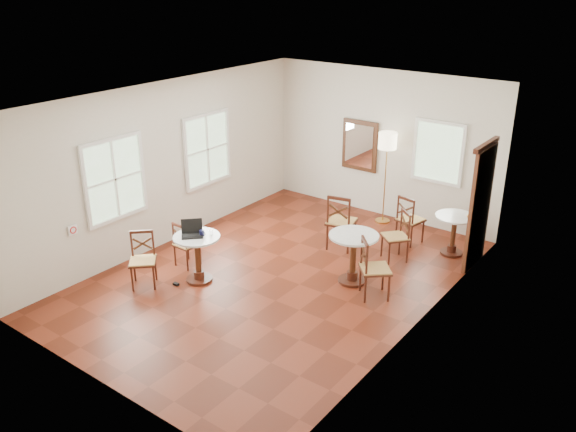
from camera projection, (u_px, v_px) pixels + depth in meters
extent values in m
plane|color=maroon|center=(277.00, 276.00, 9.97)|extent=(7.00, 7.00, 0.00)
cube|color=beige|center=(382.00, 144.00, 11.99)|extent=(5.00, 0.02, 3.00)
cube|color=beige|center=(90.00, 278.00, 6.80)|extent=(5.00, 0.02, 3.00)
cube|color=beige|center=(168.00, 164.00, 10.78)|extent=(0.02, 7.00, 3.00)
cube|color=beige|center=(423.00, 231.00, 8.02)|extent=(0.02, 7.00, 3.00)
cube|color=white|center=(276.00, 98.00, 8.82)|extent=(5.00, 7.00, 0.02)
cube|color=#552B18|center=(480.00, 208.00, 9.99)|extent=(0.06, 0.90, 2.10)
cube|color=#401B10|center=(487.00, 145.00, 9.58)|extent=(0.08, 1.02, 0.08)
sphere|color=#BF8C3F|center=(469.00, 216.00, 9.81)|extent=(0.07, 0.07, 0.07)
cube|color=#462312|center=(360.00, 145.00, 12.28)|extent=(0.80, 0.05, 1.05)
cube|color=white|center=(359.00, 146.00, 12.25)|extent=(0.64, 0.02, 0.88)
cube|color=white|center=(73.00, 230.00, 9.41)|extent=(0.02, 0.16, 0.16)
torus|color=red|center=(73.00, 230.00, 9.41)|extent=(0.02, 0.12, 0.12)
cube|color=white|center=(115.00, 179.00, 9.85)|extent=(0.06, 1.22, 1.42)
cube|color=white|center=(207.00, 149.00, 11.48)|extent=(0.06, 1.22, 1.42)
cube|color=white|center=(438.00, 152.00, 11.29)|extent=(1.02, 0.06, 1.22)
cylinder|color=#401B10|center=(199.00, 279.00, 9.85)|extent=(0.43, 0.43, 0.04)
cylinder|color=#401B10|center=(199.00, 274.00, 9.81)|extent=(0.17, 0.17, 0.13)
cylinder|color=#462312|center=(198.00, 257.00, 9.69)|extent=(0.10, 0.10, 0.65)
cylinder|color=#401B10|center=(197.00, 240.00, 9.57)|extent=(0.15, 0.15, 0.07)
cylinder|color=silver|center=(197.00, 237.00, 9.55)|extent=(0.76, 0.76, 0.03)
cylinder|color=#401B10|center=(352.00, 280.00, 9.81)|extent=(0.46, 0.46, 0.05)
cylinder|color=#401B10|center=(352.00, 275.00, 9.77)|extent=(0.18, 0.18, 0.14)
cylinder|color=#462312|center=(353.00, 257.00, 9.64)|extent=(0.10, 0.10, 0.69)
cylinder|color=#401B10|center=(354.00, 239.00, 9.51)|extent=(0.16, 0.16, 0.07)
cylinder|color=silver|center=(354.00, 236.00, 9.50)|extent=(0.80, 0.80, 0.03)
cylinder|color=#401B10|center=(451.00, 252.00, 10.78)|extent=(0.40, 0.40, 0.04)
cylinder|color=#401B10|center=(452.00, 248.00, 10.74)|extent=(0.16, 0.16, 0.12)
cylinder|color=#462312|center=(453.00, 233.00, 10.63)|extent=(0.09, 0.09, 0.60)
cylinder|color=#401B10|center=(455.00, 219.00, 10.52)|extent=(0.14, 0.14, 0.06)
cylinder|color=silver|center=(455.00, 217.00, 10.50)|extent=(0.70, 0.70, 0.03)
cylinder|color=#401B10|center=(200.00, 254.00, 10.32)|extent=(0.03, 0.03, 0.38)
cylinder|color=#401B10|center=(187.00, 260.00, 10.10)|extent=(0.03, 0.03, 0.38)
cylinder|color=#401B10|center=(188.00, 249.00, 10.50)|extent=(0.03, 0.03, 0.38)
cylinder|color=#401B10|center=(175.00, 255.00, 10.27)|extent=(0.03, 0.03, 0.38)
cube|color=#401B10|center=(187.00, 245.00, 10.22)|extent=(0.38, 0.38, 0.03)
cube|color=#AF8246|center=(187.00, 244.00, 10.22)|extent=(0.37, 0.37, 0.03)
cylinder|color=#401B10|center=(186.00, 239.00, 9.94)|extent=(0.03, 0.03, 0.43)
cylinder|color=#401B10|center=(173.00, 234.00, 10.12)|extent=(0.03, 0.03, 0.43)
cube|color=#401B10|center=(179.00, 226.00, 9.96)|extent=(0.32, 0.04, 0.04)
cube|color=#462312|center=(179.00, 236.00, 10.03)|extent=(0.28, 0.03, 0.19)
cube|color=#462312|center=(179.00, 236.00, 10.03)|extent=(0.28, 0.03, 0.19)
cylinder|color=#401B10|center=(132.00, 279.00, 9.44)|extent=(0.03, 0.03, 0.43)
cylinder|color=#401B10|center=(134.00, 269.00, 9.75)|extent=(0.03, 0.03, 0.43)
cylinder|color=#401B10|center=(154.00, 278.00, 9.48)|extent=(0.03, 0.03, 0.43)
cylinder|color=#401B10|center=(156.00, 268.00, 9.79)|extent=(0.03, 0.03, 0.43)
cube|color=#401B10|center=(143.00, 262.00, 9.53)|extent=(0.59, 0.59, 0.03)
cube|color=#AF8246|center=(143.00, 261.00, 9.53)|extent=(0.56, 0.56, 0.04)
cylinder|color=#401B10|center=(132.00, 245.00, 9.58)|extent=(0.03, 0.03, 0.47)
cylinder|color=#401B10|center=(153.00, 243.00, 9.62)|extent=(0.03, 0.03, 0.47)
cube|color=#401B10|center=(141.00, 232.00, 9.52)|extent=(0.28, 0.27, 0.05)
cube|color=#462312|center=(142.00, 243.00, 9.60)|extent=(0.24, 0.23, 0.21)
cube|color=#462312|center=(142.00, 243.00, 9.60)|extent=(0.24, 0.23, 0.21)
cylinder|color=#401B10|center=(355.00, 233.00, 11.03)|extent=(0.04, 0.04, 0.50)
cylinder|color=#401B10|center=(348.00, 241.00, 10.69)|extent=(0.04, 0.04, 0.50)
cylinder|color=#401B10|center=(334.00, 229.00, 11.17)|extent=(0.04, 0.04, 0.50)
cylinder|color=#401B10|center=(327.00, 237.00, 10.83)|extent=(0.04, 0.04, 0.50)
cube|color=#401B10|center=(342.00, 222.00, 10.83)|extent=(0.59, 0.59, 0.03)
cube|color=#AF8246|center=(342.00, 221.00, 10.82)|extent=(0.56, 0.56, 0.04)
cylinder|color=#401B10|center=(349.00, 214.00, 10.48)|extent=(0.04, 0.04, 0.56)
cylinder|color=#401B10|center=(328.00, 210.00, 10.63)|extent=(0.04, 0.04, 0.56)
cube|color=#401B10|center=(339.00, 199.00, 10.46)|extent=(0.42, 0.13, 0.06)
cube|color=#462312|center=(338.00, 211.00, 10.55)|extent=(0.36, 0.11, 0.25)
cube|color=#462312|center=(338.00, 211.00, 10.55)|extent=(0.36, 0.11, 0.25)
cylinder|color=#401B10|center=(389.00, 288.00, 9.14)|extent=(0.04, 0.04, 0.46)
cylinder|color=#401B10|center=(365.00, 289.00, 9.11)|extent=(0.04, 0.04, 0.46)
cylinder|color=#401B10|center=(383.00, 277.00, 9.48)|extent=(0.04, 0.04, 0.46)
cylinder|color=#401B10|center=(360.00, 278.00, 9.45)|extent=(0.04, 0.04, 0.46)
cube|color=#401B10|center=(375.00, 270.00, 9.20)|extent=(0.64, 0.64, 0.03)
cube|color=#AF8246|center=(375.00, 269.00, 9.20)|extent=(0.61, 0.61, 0.04)
cylinder|color=#401B10|center=(367.00, 261.00, 8.92)|extent=(0.04, 0.04, 0.51)
cylinder|color=#401B10|center=(362.00, 250.00, 9.26)|extent=(0.04, 0.04, 0.51)
cube|color=#401B10|center=(365.00, 242.00, 9.00)|extent=(0.29, 0.31, 0.05)
cube|color=#462312|center=(364.00, 255.00, 9.09)|extent=(0.24, 0.26, 0.23)
cube|color=#462312|center=(364.00, 255.00, 9.09)|extent=(0.24, 0.26, 0.23)
cylinder|color=#401B10|center=(423.00, 231.00, 11.14)|extent=(0.04, 0.04, 0.44)
cylinder|color=#401B10|center=(411.00, 237.00, 10.93)|extent=(0.04, 0.04, 0.44)
cylinder|color=#401B10|center=(408.00, 226.00, 11.39)|extent=(0.04, 0.04, 0.44)
cylinder|color=#401B10|center=(396.00, 231.00, 11.17)|extent=(0.04, 0.04, 0.44)
cube|color=#401B10|center=(410.00, 220.00, 11.07)|extent=(0.51, 0.51, 0.03)
cube|color=#AF8246|center=(411.00, 219.00, 11.07)|extent=(0.49, 0.49, 0.04)
cylinder|color=#401B10|center=(413.00, 213.00, 10.75)|extent=(0.04, 0.04, 0.49)
cylinder|color=#401B10|center=(398.00, 208.00, 10.99)|extent=(0.04, 0.04, 0.49)
cube|color=#401B10|center=(406.00, 199.00, 10.78)|extent=(0.37, 0.11, 0.05)
cube|color=#462312|center=(405.00, 210.00, 10.87)|extent=(0.32, 0.09, 0.22)
cube|color=#462312|center=(405.00, 210.00, 10.87)|extent=(0.32, 0.09, 0.22)
cylinder|color=#401B10|center=(382.00, 245.00, 10.60)|extent=(0.03, 0.03, 0.42)
cylinder|color=#401B10|center=(399.00, 244.00, 10.67)|extent=(0.03, 0.03, 0.42)
cylinder|color=#401B10|center=(389.00, 254.00, 10.29)|extent=(0.03, 0.03, 0.42)
cylinder|color=#401B10|center=(407.00, 252.00, 10.37)|extent=(0.03, 0.03, 0.42)
cube|color=#401B10|center=(395.00, 237.00, 10.40)|extent=(0.58, 0.58, 0.03)
cube|color=#AF8246|center=(395.00, 237.00, 10.39)|extent=(0.56, 0.56, 0.04)
cylinder|color=#401B10|center=(401.00, 221.00, 10.50)|extent=(0.03, 0.03, 0.47)
cylinder|color=#401B10|center=(409.00, 228.00, 10.20)|extent=(0.03, 0.03, 0.47)
cube|color=#401B10|center=(406.00, 213.00, 10.26)|extent=(0.30, 0.26, 0.05)
cube|color=#462312|center=(405.00, 224.00, 10.34)|extent=(0.25, 0.21, 0.21)
cube|color=#462312|center=(405.00, 224.00, 10.34)|extent=(0.25, 0.21, 0.21)
cylinder|color=#BF8C3F|center=(382.00, 221.00, 12.14)|extent=(0.30, 0.30, 0.03)
cylinder|color=#BF8C3F|center=(385.00, 182.00, 11.82)|extent=(0.03, 0.03, 1.70)
cylinder|color=beige|center=(388.00, 141.00, 11.50)|extent=(0.36, 0.36, 0.32)
cube|color=black|center=(192.00, 236.00, 9.54)|extent=(0.41, 0.41, 0.02)
cube|color=black|center=(192.00, 235.00, 9.53)|extent=(0.30, 0.30, 0.00)
cube|color=black|center=(192.00, 226.00, 9.60)|extent=(0.29, 0.29, 0.23)
cube|color=silver|center=(192.00, 226.00, 9.60)|extent=(0.25, 0.25, 0.19)
ellipsoid|color=black|center=(190.00, 232.00, 9.65)|extent=(0.09, 0.06, 0.03)
cylinder|color=black|center=(202.00, 233.00, 9.54)|extent=(0.08, 0.08, 0.09)
torus|color=black|center=(204.00, 234.00, 9.52)|extent=(0.06, 0.01, 0.06)
cylinder|color=white|center=(211.00, 233.00, 9.55)|extent=(0.06, 0.06, 0.09)
cube|color=black|center=(176.00, 284.00, 9.69)|extent=(0.10, 0.06, 0.04)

